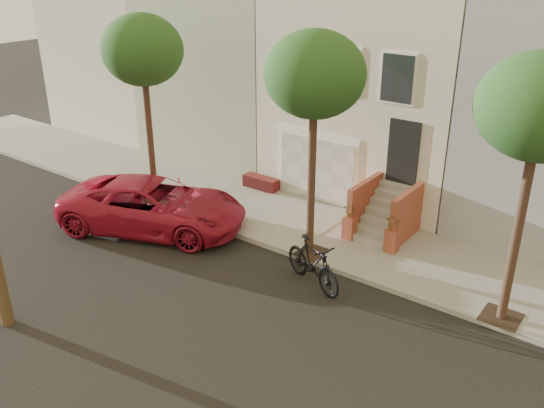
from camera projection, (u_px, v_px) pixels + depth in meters
The scene contains 9 objects.
ground at pixel (192, 305), 14.64m from camera, with size 90.00×90.00×0.00m, color black.
sidewalk at pixel (308, 227), 18.53m from camera, with size 40.00×3.70×0.15m, color gray.
house_row at pixel (398, 84), 21.36m from camera, with size 33.10×11.70×7.00m.
tree_left at pixel (142, 51), 18.37m from camera, with size 2.70×2.57×6.30m.
tree_mid at pixel (315, 76), 14.82m from camera, with size 2.70×2.57×6.30m.
tree_right at pixel (541, 109), 11.82m from camera, with size 2.70×2.57×6.30m.
utility_pole at pixel (517, 282), 5.82m from camera, with size 23.60×1.22×10.00m.
pickup_truck at pixel (153, 205), 18.27m from camera, with size 2.70×5.85×1.63m, color #A3152D.
motorcycle at pixel (313, 263), 15.22m from camera, with size 0.63×2.22×1.34m, color black.
Camera 1 is at (9.00, -8.68, 8.27)m, focal length 38.23 mm.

